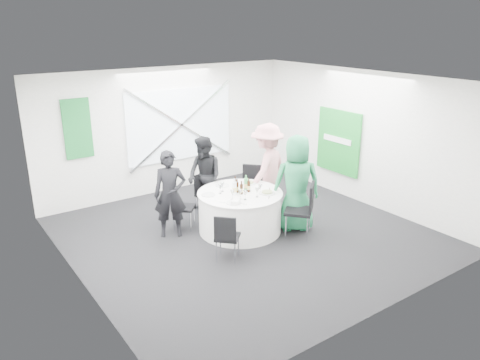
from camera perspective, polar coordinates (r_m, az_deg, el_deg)
floor at (r=8.67m, az=0.77°, el=-6.61°), size 6.00×6.00×0.00m
ceiling at (r=7.88m, az=0.86°, el=12.08°), size 6.00×6.00×0.00m
wall_back at (r=10.66m, az=-8.77°, el=6.03°), size 6.00×0.00×6.00m
wall_front at (r=6.15m, az=17.55°, el=-4.37°), size 6.00×0.00×6.00m
wall_left at (r=6.93m, az=-19.69°, el=-1.95°), size 0.00×6.00×6.00m
wall_right at (r=10.17m, az=14.67°, el=5.01°), size 0.00×6.00×6.00m
window_panel at (r=10.74m, az=-7.27°, el=6.74°), size 2.60×0.03×1.60m
window_brace_a at (r=10.70m, az=-7.17°, el=6.70°), size 2.63×0.05×1.84m
window_brace_b at (r=10.70m, az=-7.17°, el=6.70°), size 2.63×0.05×1.84m
green_banner at (r=9.85m, az=-19.20°, el=5.92°), size 0.55×0.04×1.20m
green_sign at (r=10.55m, az=11.90°, el=4.59°), size 0.05×1.20×1.40m
banquet_table at (r=8.66m, az=0.00°, el=-3.88°), size 1.56×1.56×0.76m
chair_back at (r=9.43m, az=-4.31°, el=-1.37°), size 0.40×0.41×0.82m
chair_back_left at (r=8.82m, az=-7.39°, el=-2.84°), size 0.54×0.54×0.85m
chair_back_right at (r=9.55m, az=1.38°, el=-0.56°), size 0.61×0.61×0.95m
chair_front_right at (r=8.40m, az=7.81°, el=-3.16°), size 0.66×0.66×1.03m
chair_front_left at (r=7.55m, az=-1.66°, el=-6.68°), size 0.53×0.53×0.82m
person_man_back_left at (r=8.43m, az=-8.51°, el=-1.73°), size 0.69×0.60×1.59m
person_man_back at (r=9.30m, az=-4.35°, el=0.43°), size 0.50×0.82×1.60m
person_woman_pink at (r=9.41m, az=3.30°, el=1.43°), size 1.30×1.01×1.83m
person_woman_green at (r=8.62m, az=6.90°, el=-0.43°), size 1.05×0.94×1.81m
plate_back at (r=8.87m, az=-2.18°, el=-0.66°), size 0.26×0.26×0.01m
plate_back_left at (r=8.41m, az=-3.88°, el=-1.80°), size 0.25×0.25×0.01m
plate_back_right at (r=8.99m, az=1.07°, el=-0.33°), size 0.27×0.27×0.04m
plate_front_right at (r=8.49m, az=3.32°, el=-1.53°), size 0.30×0.30×0.04m
plate_front_left at (r=8.03m, az=-0.81°, el=-2.78°), size 0.25×0.25×0.01m
napkin at (r=8.00m, az=-0.55°, el=-2.62°), size 0.22×0.21×0.05m
beer_bottle_a at (r=8.49m, az=-0.36°, el=-0.91°), size 0.06×0.06×0.25m
beer_bottle_b at (r=8.63m, az=-0.58°, el=-0.56°), size 0.06×0.06×0.26m
beer_bottle_c at (r=8.53m, az=1.07°, el=-0.80°), size 0.06×0.06×0.26m
beer_bottle_d at (r=8.42m, az=0.17°, el=-1.13°), size 0.06×0.06×0.25m
green_water_bottle at (r=8.59m, az=0.73°, el=-0.55°), size 0.08×0.08×0.29m
clear_water_bottle at (r=8.38m, az=-0.68°, el=-1.04°), size 0.08×0.08×0.30m
wine_glass_a at (r=8.44m, az=-2.44°, el=-0.84°), size 0.07×0.07×0.17m
wine_glass_b at (r=8.27m, az=2.10°, el=-1.27°), size 0.07×0.07×0.17m
wine_glass_c at (r=8.14m, az=0.64°, el=-1.59°), size 0.07×0.07×0.17m
wine_glass_d at (r=8.54m, az=-2.18°, el=-0.60°), size 0.07×0.07×0.17m
wine_glass_e at (r=8.17m, az=0.02°, el=-1.53°), size 0.07×0.07×0.17m
wine_glass_f at (r=8.43m, az=2.48°, el=-0.88°), size 0.07×0.07×0.17m
wine_glass_g at (r=8.17m, az=-0.94°, el=-1.53°), size 0.07×0.07×0.17m
fork_a at (r=8.06m, az=-1.98°, el=-2.76°), size 0.11×0.12×0.01m
knife_a at (r=7.99m, az=0.29°, el=-2.94°), size 0.11×0.12×0.01m
fork_b at (r=8.29m, az=3.55°, el=-2.14°), size 0.12×0.12×0.01m
knife_b at (r=8.70m, az=3.64°, el=-1.13°), size 0.10×0.13×0.01m
fork_c at (r=8.96m, az=2.27°, el=-0.50°), size 0.10×0.13×0.01m
knife_c at (r=9.06m, az=0.51°, el=-0.25°), size 0.09×0.14×0.01m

